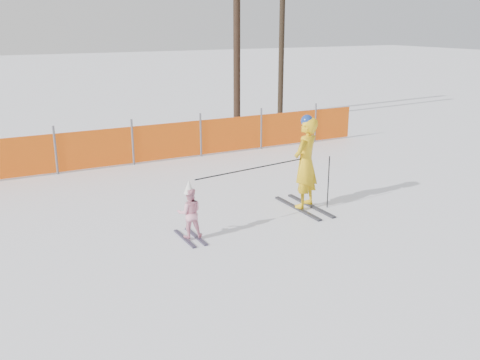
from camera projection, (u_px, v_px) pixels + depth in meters
name	position (u px, v px, depth m)	size (l,w,h in m)	color
ground	(253.00, 241.00, 9.49)	(120.00, 120.00, 0.00)	white
adult	(306.00, 163.00, 10.89)	(0.81, 1.61, 1.96)	black
child	(190.00, 212.00, 9.46)	(0.52, 0.90, 1.09)	black
ski_poles	(277.00, 173.00, 10.37)	(3.08, 0.38, 1.10)	black
safety_fence	(81.00, 150.00, 13.75)	(17.38, 0.06, 1.25)	#595960
tree_trunks	(252.00, 30.00, 20.41)	(1.70, 1.17, 7.19)	black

